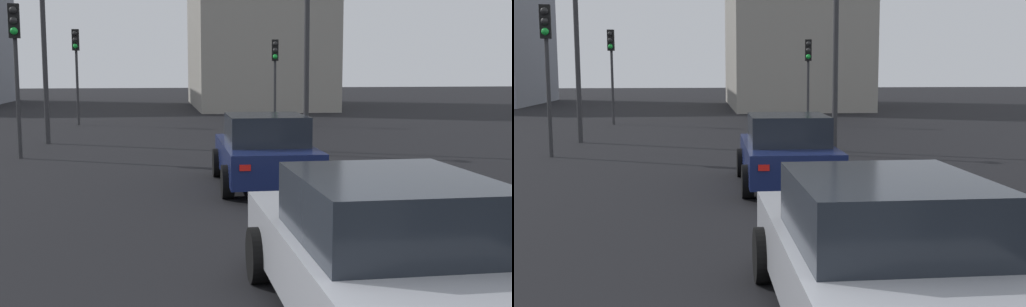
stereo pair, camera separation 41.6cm
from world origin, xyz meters
TOP-DOWN VIEW (x-y plane):
  - car_navy_left_lead at (8.47, -1.84)m, footprint 4.08×2.06m
  - car_silver_left_second at (0.95, -1.69)m, footprint 4.59×2.09m
  - traffic_light_near_left at (13.56, 4.04)m, footprint 0.32×0.30m
  - traffic_light_near_right at (24.23, 3.71)m, footprint 0.32×0.29m
  - traffic_light_far_left at (22.77, -4.71)m, footprint 0.33×0.31m
  - building_facade_left at (37.33, -6.00)m, footprint 14.04×7.83m

SIDE VIEW (x-z plane):
  - car_silver_left_second at x=0.95m, z-range -0.02..1.46m
  - car_navy_left_lead at x=8.47m, z-range -0.03..1.47m
  - traffic_light_far_left at x=22.77m, z-range 0.81..4.48m
  - traffic_light_near_right at x=24.23m, z-range 0.90..5.01m
  - traffic_light_near_left at x=13.56m, z-range 0.91..5.05m
  - building_facade_left at x=37.33m, z-range 0.00..13.02m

